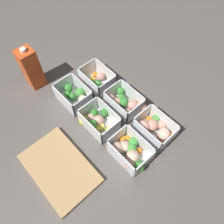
{
  "coord_description": "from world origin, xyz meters",
  "views": [
    {
      "loc": [
        -0.35,
        0.32,
        0.78
      ],
      "look_at": [
        0.0,
        0.0,
        0.03
      ],
      "focal_mm": 35.0,
      "sensor_mm": 36.0,
      "label": 1
    }
  ],
  "objects_px": {
    "container_near_right": "(95,80)",
    "container_far_right": "(75,96)",
    "juice_carton": "(31,68)",
    "container_near_left": "(154,128)",
    "container_far_left": "(129,152)",
    "container_far_center": "(98,121)",
    "container_near_center": "(125,103)"
  },
  "relations": [
    {
      "from": "container_near_right",
      "to": "container_far_right",
      "type": "distance_m",
      "value": 0.12
    },
    {
      "from": "container_near_right",
      "to": "juice_carton",
      "type": "bearing_deg",
      "value": 46.59
    },
    {
      "from": "juice_carton",
      "to": "container_near_left",
      "type": "bearing_deg",
      "value": -158.81
    },
    {
      "from": "container_far_left",
      "to": "container_far_right",
      "type": "height_order",
      "value": "same"
    },
    {
      "from": "container_near_right",
      "to": "container_far_right",
      "type": "relative_size",
      "value": 1.03
    },
    {
      "from": "container_far_right",
      "to": "juice_carton",
      "type": "xyz_separation_m",
      "value": [
        0.19,
        0.07,
        0.07
      ]
    },
    {
      "from": "container_far_right",
      "to": "container_near_right",
      "type": "bearing_deg",
      "value": -85.4
    },
    {
      "from": "container_near_right",
      "to": "container_far_right",
      "type": "height_order",
      "value": "same"
    },
    {
      "from": "container_far_center",
      "to": "juice_carton",
      "type": "distance_m",
      "value": 0.36
    },
    {
      "from": "container_near_right",
      "to": "container_far_left",
      "type": "xyz_separation_m",
      "value": [
        -0.35,
        0.13,
        0.0
      ]
    },
    {
      "from": "container_near_right",
      "to": "juice_carton",
      "type": "xyz_separation_m",
      "value": [
        0.18,
        0.19,
        0.07
      ]
    },
    {
      "from": "container_far_right",
      "to": "juice_carton",
      "type": "height_order",
      "value": "juice_carton"
    },
    {
      "from": "container_far_left",
      "to": "container_far_center",
      "type": "height_order",
      "value": "same"
    },
    {
      "from": "container_near_left",
      "to": "container_near_right",
      "type": "xyz_separation_m",
      "value": [
        0.34,
        0.01,
        -0.0
      ]
    },
    {
      "from": "container_far_left",
      "to": "juice_carton",
      "type": "distance_m",
      "value": 0.54
    },
    {
      "from": "container_near_center",
      "to": "container_near_right",
      "type": "xyz_separation_m",
      "value": [
        0.18,
        0.01,
        -0.0
      ]
    },
    {
      "from": "container_near_left",
      "to": "container_near_right",
      "type": "height_order",
      "value": "same"
    },
    {
      "from": "container_far_right",
      "to": "container_near_center",
      "type": "bearing_deg",
      "value": -141.94
    },
    {
      "from": "container_far_right",
      "to": "container_near_left",
      "type": "bearing_deg",
      "value": -158.26
    },
    {
      "from": "container_near_center",
      "to": "container_far_right",
      "type": "height_order",
      "value": "same"
    },
    {
      "from": "container_near_center",
      "to": "container_far_right",
      "type": "relative_size",
      "value": 1.13
    },
    {
      "from": "container_near_right",
      "to": "container_far_right",
      "type": "bearing_deg",
      "value": 94.6
    },
    {
      "from": "container_near_center",
      "to": "container_far_center",
      "type": "bearing_deg",
      "value": 84.59
    },
    {
      "from": "container_far_left",
      "to": "container_far_right",
      "type": "relative_size",
      "value": 1.07
    },
    {
      "from": "container_far_left",
      "to": "container_near_left",
      "type": "bearing_deg",
      "value": -88.18
    },
    {
      "from": "container_near_right",
      "to": "container_far_left",
      "type": "relative_size",
      "value": 0.96
    },
    {
      "from": "container_far_right",
      "to": "juice_carton",
      "type": "distance_m",
      "value": 0.22
    },
    {
      "from": "container_near_left",
      "to": "container_near_center",
      "type": "relative_size",
      "value": 0.91
    },
    {
      "from": "container_near_center",
      "to": "container_far_left",
      "type": "height_order",
      "value": "same"
    },
    {
      "from": "container_near_center",
      "to": "container_near_right",
      "type": "relative_size",
      "value": 1.1
    },
    {
      "from": "container_near_left",
      "to": "juice_carton",
      "type": "bearing_deg",
      "value": 21.19
    },
    {
      "from": "container_near_center",
      "to": "container_far_left",
      "type": "xyz_separation_m",
      "value": [
        -0.17,
        0.14,
        0.0
      ]
    }
  ]
}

